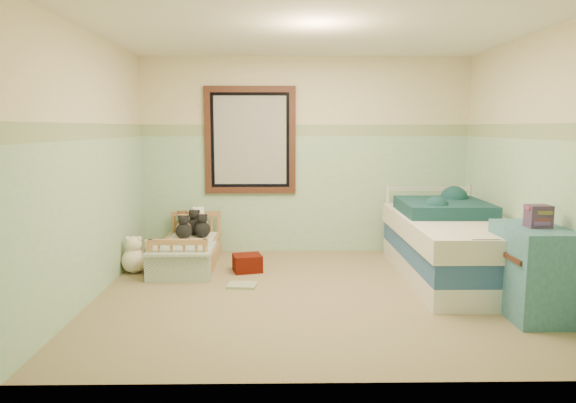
{
  "coord_description": "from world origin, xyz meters",
  "views": [
    {
      "loc": [
        -0.32,
        -4.9,
        1.61
      ],
      "look_at": [
        -0.24,
        0.35,
        0.86
      ],
      "focal_mm": 32.4,
      "sensor_mm": 36.0,
      "label": 1
    }
  ],
  "objects_px": {
    "red_pillow": "(247,263)",
    "plush_floor_tan": "(153,261)",
    "twin_bed_frame": "(454,268)",
    "dresser": "(533,271)",
    "floor_book": "(242,285)",
    "toddler_bed_frame": "(188,259)",
    "plush_floor_cream": "(134,260)"
  },
  "relations": [
    {
      "from": "toddler_bed_frame",
      "to": "dresser",
      "type": "bearing_deg",
      "value": -27.19
    },
    {
      "from": "plush_floor_cream",
      "to": "floor_book",
      "type": "xyz_separation_m",
      "value": [
        1.24,
        -0.53,
        -0.13
      ]
    },
    {
      "from": "twin_bed_frame",
      "to": "dresser",
      "type": "distance_m",
      "value": 1.18
    },
    {
      "from": "toddler_bed_frame",
      "to": "floor_book",
      "type": "xyz_separation_m",
      "value": [
        0.69,
        -0.81,
        -0.07
      ]
    },
    {
      "from": "twin_bed_frame",
      "to": "red_pillow",
      "type": "xyz_separation_m",
      "value": [
        -2.24,
        0.31,
        -0.01
      ]
    },
    {
      "from": "toddler_bed_frame",
      "to": "twin_bed_frame",
      "type": "relative_size",
      "value": 0.58
    },
    {
      "from": "twin_bed_frame",
      "to": "floor_book",
      "type": "distance_m",
      "value": 2.28
    },
    {
      "from": "plush_floor_cream",
      "to": "floor_book",
      "type": "relative_size",
      "value": 0.97
    },
    {
      "from": "toddler_bed_frame",
      "to": "floor_book",
      "type": "distance_m",
      "value": 1.07
    },
    {
      "from": "floor_book",
      "to": "red_pillow",
      "type": "bearing_deg",
      "value": 94.21
    },
    {
      "from": "toddler_bed_frame",
      "to": "red_pillow",
      "type": "bearing_deg",
      "value": -19.46
    },
    {
      "from": "red_pillow",
      "to": "floor_book",
      "type": "bearing_deg",
      "value": -92.03
    },
    {
      "from": "twin_bed_frame",
      "to": "dresser",
      "type": "relative_size",
      "value": 2.79
    },
    {
      "from": "twin_bed_frame",
      "to": "floor_book",
      "type": "xyz_separation_m",
      "value": [
        -2.26,
        -0.25,
        -0.1
      ]
    },
    {
      "from": "twin_bed_frame",
      "to": "floor_book",
      "type": "bearing_deg",
      "value": -173.63
    },
    {
      "from": "dresser",
      "to": "floor_book",
      "type": "relative_size",
      "value": 2.71
    },
    {
      "from": "plush_floor_tan",
      "to": "dresser",
      "type": "distance_m",
      "value": 3.86
    },
    {
      "from": "red_pillow",
      "to": "toddler_bed_frame",
      "type": "bearing_deg",
      "value": 160.54
    },
    {
      "from": "plush_floor_tan",
      "to": "plush_floor_cream",
      "type": "bearing_deg",
      "value": -179.82
    },
    {
      "from": "toddler_bed_frame",
      "to": "floor_book",
      "type": "height_order",
      "value": "toddler_bed_frame"
    },
    {
      "from": "toddler_bed_frame",
      "to": "plush_floor_cream",
      "type": "bearing_deg",
      "value": -153.03
    },
    {
      "from": "plush_floor_tan",
      "to": "floor_book",
      "type": "relative_size",
      "value": 0.89
    },
    {
      "from": "red_pillow",
      "to": "plush_floor_cream",
      "type": "bearing_deg",
      "value": -178.59
    },
    {
      "from": "dresser",
      "to": "floor_book",
      "type": "xyz_separation_m",
      "value": [
        -2.56,
        0.85,
        -0.38
      ]
    },
    {
      "from": "plush_floor_tan",
      "to": "twin_bed_frame",
      "type": "xyz_separation_m",
      "value": [
        3.3,
        -0.28,
        -0.02
      ]
    },
    {
      "from": "plush_floor_tan",
      "to": "dresser",
      "type": "bearing_deg",
      "value": -21.09
    },
    {
      "from": "plush_floor_tan",
      "to": "red_pillow",
      "type": "relative_size",
      "value": 0.83
    },
    {
      "from": "twin_bed_frame",
      "to": "red_pillow",
      "type": "relative_size",
      "value": 7.08
    },
    {
      "from": "plush_floor_tan",
      "to": "red_pillow",
      "type": "xyz_separation_m",
      "value": [
        1.06,
        0.03,
        -0.03
      ]
    },
    {
      "from": "red_pillow",
      "to": "plush_floor_tan",
      "type": "bearing_deg",
      "value": -178.35
    },
    {
      "from": "plush_floor_cream",
      "to": "dresser",
      "type": "relative_size",
      "value": 0.36
    },
    {
      "from": "plush_floor_tan",
      "to": "red_pillow",
      "type": "distance_m",
      "value": 1.06
    }
  ]
}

